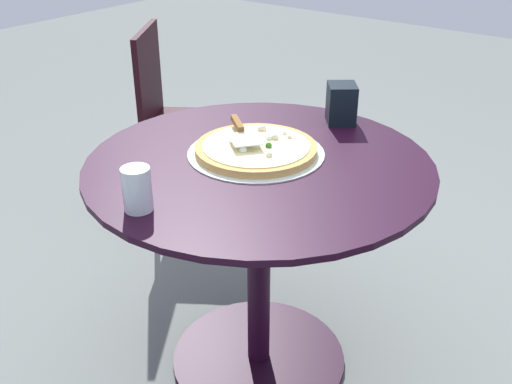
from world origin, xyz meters
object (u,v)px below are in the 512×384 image
at_px(pizza_on_tray, 256,149).
at_px(drinking_cup, 137,189).
at_px(patio_chair_near, 176,112).
at_px(pizza_server, 241,131).
at_px(patio_table, 259,227).
at_px(napkin_dispenser, 341,104).

xyz_separation_m(pizza_on_tray, drinking_cup, (0.42, -0.03, 0.04)).
bearing_deg(drinking_cup, patio_chair_near, -139.65).
bearing_deg(pizza_server, patio_table, 64.04).
relative_size(pizza_on_tray, drinking_cup, 3.61).
bearing_deg(napkin_dispenser, drinking_cup, -44.93).
xyz_separation_m(pizza_on_tray, patio_chair_near, (-0.50, -0.81, -0.22)).
xyz_separation_m(patio_table, pizza_server, (-0.05, -0.10, 0.26)).
bearing_deg(napkin_dispenser, patio_chair_near, -137.37).
relative_size(napkin_dispenser, patio_chair_near, 0.14).
distance_m(patio_table, patio_chair_near, 1.01).
bearing_deg(pizza_server, pizza_on_tray, 78.75).
bearing_deg(patio_table, patio_chair_near, -122.36).
height_order(patio_table, pizza_server, pizza_server).
relative_size(patio_table, pizza_server, 4.99).
distance_m(pizza_server, napkin_dispenser, 0.37).
height_order(napkin_dispenser, patio_chair_near, patio_chair_near).
distance_m(drinking_cup, napkin_dispenser, 0.78).
xyz_separation_m(pizza_on_tray, pizza_server, (-0.01, -0.06, 0.04)).
relative_size(patio_table, patio_chair_near, 1.11).
bearing_deg(patio_table, pizza_on_tray, -134.15).
distance_m(pizza_on_tray, patio_chair_near, 0.98).
distance_m(pizza_server, drinking_cup, 0.44).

